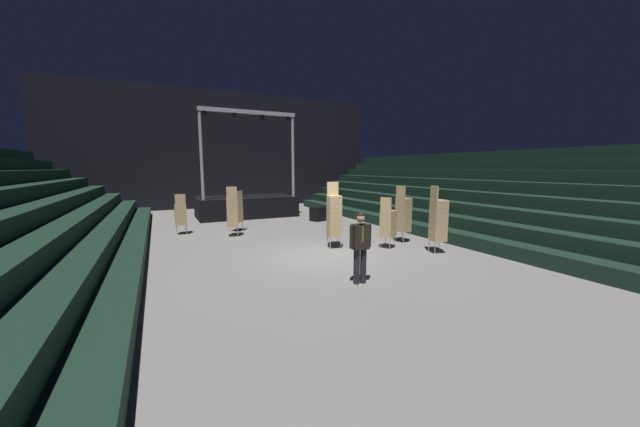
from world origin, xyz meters
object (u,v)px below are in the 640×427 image
object	(u,v)px
equipment_road_case	(319,214)
chair_stack_rear_left	(334,215)
chair_stack_mid_left	(403,214)
chair_stack_mid_right	(388,223)
stage_riser	(246,205)
chair_stack_mid_centre	(181,214)
chair_stack_front_right	(236,211)
chair_stack_rear_right	(438,220)
man_with_tie	(360,244)
chair_stack_front_left	(232,211)

from	to	relation	value
equipment_road_case	chair_stack_rear_left	bearing A→B (deg)	-111.01
chair_stack_mid_left	chair_stack_mid_right	distance (m)	1.25
stage_riser	chair_stack_mid_centre	world-z (taller)	stage_riser
chair_stack_mid_left	chair_stack_rear_left	size ratio (longest dim) A/B	0.93
chair_stack_rear_left	chair_stack_mid_right	bearing A→B (deg)	164.39
stage_riser	chair_stack_rear_left	bearing A→B (deg)	-84.03
chair_stack_mid_left	chair_stack_mid_right	world-z (taller)	chair_stack_mid_left
stage_riser	chair_stack_front_right	bearing A→B (deg)	-109.17
chair_stack_rear_right	man_with_tie	bearing A→B (deg)	-56.48
chair_stack_front_right	chair_stack_front_left	bearing A→B (deg)	-150.65
equipment_road_case	man_with_tie	bearing A→B (deg)	-110.08
chair_stack_rear_left	equipment_road_case	xyz separation A→B (m)	(2.17, 5.65, -0.79)
chair_stack_mid_right	man_with_tie	bearing A→B (deg)	-70.39
stage_riser	chair_stack_front_left	xyz separation A→B (m)	(-1.86, -5.32, 0.35)
man_with_tie	chair_stack_rear_left	size ratio (longest dim) A/B	0.76
stage_riser	chair_stack_rear_left	world-z (taller)	stage_riser
chair_stack_front_left	chair_stack_rear_left	size ratio (longest dim) A/B	0.89
chair_stack_front_left	chair_stack_rear_left	distance (m)	4.54
chair_stack_front_right	chair_stack_mid_right	world-z (taller)	same
man_with_tie	chair_stack_front_left	size ratio (longest dim) A/B	0.85
man_with_tie	chair_stack_rear_right	bearing A→B (deg)	-155.54
man_with_tie	chair_stack_front_left	bearing A→B (deg)	-71.90
stage_riser	chair_stack_rear_left	distance (m)	8.95
chair_stack_mid_centre	chair_stack_rear_left	world-z (taller)	chair_stack_rear_left
man_with_tie	chair_stack_mid_right	xyz separation A→B (m)	(2.84, 2.62, -0.09)
chair_stack_rear_left	chair_stack_front_right	bearing A→B (deg)	-50.77
equipment_road_case	chair_stack_rear_right	bearing A→B (deg)	-85.82
stage_riser	chair_stack_mid_left	distance (m)	9.94
stage_riser	chair_stack_rear_left	size ratio (longest dim) A/B	2.52
chair_stack_mid_left	man_with_tie	bearing A→B (deg)	-61.58
equipment_road_case	chair_stack_mid_right	bearing A→B (deg)	-94.38
chair_stack_mid_left	equipment_road_case	bearing A→B (deg)	175.76
chair_stack_rear_right	equipment_road_case	size ratio (longest dim) A/B	2.47
chair_stack_rear_left	chair_stack_rear_right	size ratio (longest dim) A/B	1.04
equipment_road_case	chair_stack_front_left	bearing A→B (deg)	-157.30
chair_stack_front_left	man_with_tie	bearing A→B (deg)	-67.08
chair_stack_mid_right	chair_stack_rear_left	bearing A→B (deg)	-140.33
man_with_tie	chair_stack_mid_right	distance (m)	3.86
chair_stack_mid_right	chair_stack_rear_right	size ratio (longest dim) A/B	0.81
chair_stack_mid_left	chair_stack_rear_right	world-z (taller)	chair_stack_rear_right
chair_stack_front_right	chair_stack_rear_right	bearing A→B (deg)	-93.32
chair_stack_mid_left	stage_riser	bearing A→B (deg)	-168.18
stage_riser	equipment_road_case	xyz separation A→B (m)	(3.10, -3.24, -0.32)
equipment_road_case	chair_stack_mid_centre	bearing A→B (deg)	-174.19
chair_stack_rear_right	chair_stack_front_right	bearing A→B (deg)	-128.39
chair_stack_front_left	chair_stack_front_right	distance (m)	1.12
chair_stack_front_left	chair_stack_rear_right	distance (m)	7.93
stage_riser	chair_stack_mid_centre	size ratio (longest dim) A/B	3.39
chair_stack_front_right	chair_stack_rear_left	distance (m)	5.22
man_with_tie	chair_stack_mid_left	distance (m)	5.06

